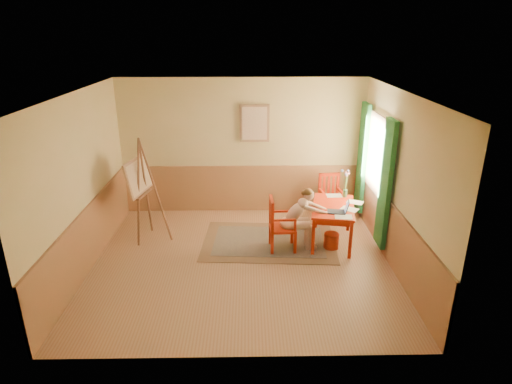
{
  "coord_description": "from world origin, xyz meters",
  "views": [
    {
      "loc": [
        0.12,
        -6.38,
        3.68
      ],
      "look_at": [
        0.25,
        0.55,
        1.05
      ],
      "focal_mm": 30.27,
      "sensor_mm": 36.0,
      "label": 1
    }
  ],
  "objects_px": {
    "laptop": "(340,210)",
    "easel": "(141,180)",
    "table": "(333,210)",
    "chair_left": "(280,224)",
    "chair_back": "(330,198)",
    "figure": "(299,216)"
  },
  "relations": [
    {
      "from": "chair_left",
      "to": "chair_back",
      "type": "distance_m",
      "value": 1.65
    },
    {
      "from": "chair_left",
      "to": "laptop",
      "type": "height_order",
      "value": "chair_left"
    },
    {
      "from": "laptop",
      "to": "easel",
      "type": "bearing_deg",
      "value": 171.35
    },
    {
      "from": "chair_left",
      "to": "laptop",
      "type": "xyz_separation_m",
      "value": [
        1.02,
        -0.03,
        0.28
      ]
    },
    {
      "from": "laptop",
      "to": "easel",
      "type": "height_order",
      "value": "easel"
    },
    {
      "from": "table",
      "to": "chair_left",
      "type": "distance_m",
      "value": 1.02
    },
    {
      "from": "chair_back",
      "to": "figure",
      "type": "relative_size",
      "value": 0.85
    },
    {
      "from": "table",
      "to": "chair_left",
      "type": "relative_size",
      "value": 1.36
    },
    {
      "from": "table",
      "to": "figure",
      "type": "relative_size",
      "value": 1.16
    },
    {
      "from": "figure",
      "to": "chair_left",
      "type": "bearing_deg",
      "value": -175.73
    },
    {
      "from": "chair_left",
      "to": "easel",
      "type": "bearing_deg",
      "value": 168.63
    },
    {
      "from": "table",
      "to": "chair_back",
      "type": "distance_m",
      "value": 0.99
    },
    {
      "from": "chair_back",
      "to": "figure",
      "type": "height_order",
      "value": "figure"
    },
    {
      "from": "easel",
      "to": "chair_back",
      "type": "bearing_deg",
      "value": 11.65
    },
    {
      "from": "table",
      "to": "easel",
      "type": "distance_m",
      "value": 3.49
    },
    {
      "from": "chair_left",
      "to": "figure",
      "type": "height_order",
      "value": "figure"
    },
    {
      "from": "table",
      "to": "laptop",
      "type": "distance_m",
      "value": 0.33
    },
    {
      "from": "table",
      "to": "chair_left",
      "type": "bearing_deg",
      "value": -164.87
    },
    {
      "from": "figure",
      "to": "laptop",
      "type": "height_order",
      "value": "figure"
    },
    {
      "from": "table",
      "to": "laptop",
      "type": "relative_size",
      "value": 3.38
    },
    {
      "from": "chair_back",
      "to": "laptop",
      "type": "relative_size",
      "value": 2.48
    },
    {
      "from": "figure",
      "to": "laptop",
      "type": "relative_size",
      "value": 2.91
    }
  ]
}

